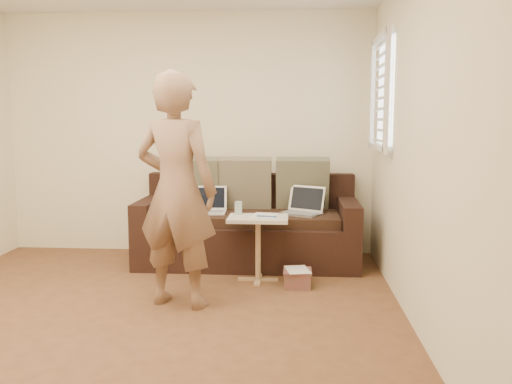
# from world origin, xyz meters

# --- Properties ---
(floor) EXTENTS (4.50, 4.50, 0.00)m
(floor) POSITION_xyz_m (0.00, 0.00, 0.00)
(floor) COLOR brown
(floor) RESTS_ON ground
(wall_back) EXTENTS (4.00, 0.00, 4.00)m
(wall_back) POSITION_xyz_m (0.00, 2.25, 1.30)
(wall_back) COLOR #F3E9BE
(wall_back) RESTS_ON ground
(wall_right) EXTENTS (0.00, 4.50, 4.50)m
(wall_right) POSITION_xyz_m (2.00, 0.00, 1.30)
(wall_right) COLOR #F3E9BE
(wall_right) RESTS_ON ground
(window_blinds) EXTENTS (0.12, 0.88, 1.08)m
(window_blinds) POSITION_xyz_m (1.95, 1.50, 1.70)
(window_blinds) COLOR white
(window_blinds) RESTS_ON wall_right
(sofa) EXTENTS (2.20, 0.95, 0.85)m
(sofa) POSITION_xyz_m (0.69, 1.77, 0.42)
(sofa) COLOR black
(sofa) RESTS_ON ground
(pillow_left) EXTENTS (0.55, 0.29, 0.57)m
(pillow_left) POSITION_xyz_m (0.09, 1.98, 0.79)
(pillow_left) COLOR #51553E
(pillow_left) RESTS_ON sofa
(pillow_mid) EXTENTS (0.55, 0.27, 0.57)m
(pillow_mid) POSITION_xyz_m (0.64, 2.00, 0.79)
(pillow_mid) COLOR #656348
(pillow_mid) RESTS_ON sofa
(pillow_right) EXTENTS (0.55, 0.28, 0.57)m
(pillow_right) POSITION_xyz_m (1.24, 2.02, 0.79)
(pillow_right) COLOR #51553E
(pillow_right) RESTS_ON sofa
(laptop_silver) EXTENTS (0.48, 0.44, 0.26)m
(laptop_silver) POSITION_xyz_m (1.22, 1.69, 0.52)
(laptop_silver) COLOR #B7BABC
(laptop_silver) RESTS_ON sofa
(laptop_white) EXTENTS (0.38, 0.29, 0.27)m
(laptop_white) POSITION_xyz_m (0.28, 1.71, 0.52)
(laptop_white) COLOR white
(laptop_white) RESTS_ON sofa
(person) EXTENTS (0.76, 0.61, 1.83)m
(person) POSITION_xyz_m (0.25, 0.46, 0.91)
(person) COLOR brown
(person) RESTS_ON ground
(side_table) EXTENTS (0.54, 0.38, 0.59)m
(side_table) POSITION_xyz_m (0.84, 1.14, 0.29)
(side_table) COLOR silver
(side_table) RESTS_ON ground
(drinking_glass) EXTENTS (0.07, 0.07, 0.12)m
(drinking_glass) POSITION_xyz_m (0.65, 1.26, 0.65)
(drinking_glass) COLOR silver
(drinking_glass) RESTS_ON side_table
(scissors) EXTENTS (0.20, 0.15, 0.02)m
(scissors) POSITION_xyz_m (0.91, 1.12, 0.60)
(scissors) COLOR silver
(scissors) RESTS_ON side_table
(paper_on_table) EXTENTS (0.25, 0.33, 0.00)m
(paper_on_table) POSITION_xyz_m (0.89, 1.20, 0.59)
(paper_on_table) COLOR white
(paper_on_table) RESTS_ON side_table
(striped_box) EXTENTS (0.25, 0.25, 0.15)m
(striped_box) POSITION_xyz_m (1.19, 0.99, 0.08)
(striped_box) COLOR red
(striped_box) RESTS_ON ground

